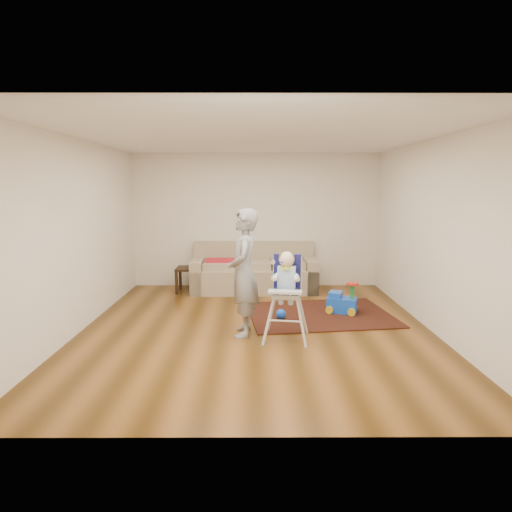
{
  "coord_description": "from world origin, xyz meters",
  "views": [
    {
      "loc": [
        -0.02,
        -5.97,
        2.03
      ],
      "look_at": [
        0.0,
        0.4,
        1.0
      ],
      "focal_mm": 30.0,
      "sensor_mm": 36.0,
      "label": 1
    }
  ],
  "objects_px": {
    "ride_on_toy": "(342,297)",
    "adult": "(244,273)",
    "high_chair": "(286,297)",
    "toy_ball": "(281,314)",
    "side_table": "(189,280)",
    "sofa": "(254,267)"
  },
  "relations": [
    {
      "from": "ride_on_toy",
      "to": "high_chair",
      "type": "xyz_separation_m",
      "value": [
        -1.0,
        -1.19,
        0.31
      ]
    },
    {
      "from": "sofa",
      "to": "ride_on_toy",
      "type": "distance_m",
      "value": 2.13
    },
    {
      "from": "toy_ball",
      "to": "adult",
      "type": "relative_size",
      "value": 0.09
    },
    {
      "from": "side_table",
      "to": "toy_ball",
      "type": "height_order",
      "value": "side_table"
    },
    {
      "from": "sofa",
      "to": "adult",
      "type": "xyz_separation_m",
      "value": [
        -0.14,
        -2.56,
        0.4
      ]
    },
    {
      "from": "toy_ball",
      "to": "adult",
      "type": "distance_m",
      "value": 1.15
    },
    {
      "from": "side_table",
      "to": "toy_ball",
      "type": "distance_m",
      "value": 2.5
    },
    {
      "from": "high_chair",
      "to": "ride_on_toy",
      "type": "bearing_deg",
      "value": 58.11
    },
    {
      "from": "side_table",
      "to": "sofa",
      "type": "bearing_deg",
      "value": 3.91
    },
    {
      "from": "sofa",
      "to": "side_table",
      "type": "distance_m",
      "value": 1.29
    },
    {
      "from": "side_table",
      "to": "ride_on_toy",
      "type": "distance_m",
      "value": 3.08
    },
    {
      "from": "ride_on_toy",
      "to": "high_chair",
      "type": "distance_m",
      "value": 1.59
    },
    {
      "from": "sofa",
      "to": "side_table",
      "type": "bearing_deg",
      "value": -176.99
    },
    {
      "from": "toy_ball",
      "to": "side_table",
      "type": "bearing_deg",
      "value": 132.6
    },
    {
      "from": "high_chair",
      "to": "toy_ball",
      "type": "bearing_deg",
      "value": 99.11
    },
    {
      "from": "sofa",
      "to": "toy_ball",
      "type": "height_order",
      "value": "sofa"
    },
    {
      "from": "sofa",
      "to": "toy_ball",
      "type": "bearing_deg",
      "value": -78.63
    },
    {
      "from": "ride_on_toy",
      "to": "adult",
      "type": "xyz_separation_m",
      "value": [
        -1.57,
        -1.0,
        0.6
      ]
    },
    {
      "from": "high_chair",
      "to": "adult",
      "type": "relative_size",
      "value": 0.69
    },
    {
      "from": "adult",
      "to": "toy_ball",
      "type": "bearing_deg",
      "value": 138.75
    },
    {
      "from": "ride_on_toy",
      "to": "adult",
      "type": "relative_size",
      "value": 0.29
    },
    {
      "from": "sofa",
      "to": "high_chair",
      "type": "xyz_separation_m",
      "value": [
        0.43,
        -2.75,
        0.11
      ]
    }
  ]
}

